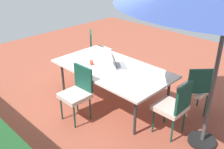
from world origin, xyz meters
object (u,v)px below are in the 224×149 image
Objects in this scene: dining_table at (112,69)px; chair_west at (174,105)px; chair_southeast at (97,48)px; laptop at (118,64)px; chair_north at (77,91)px; chair_southwest at (196,87)px; cup at (91,63)px.

chair_west is at bearing 179.01° from dining_table.
chair_southeast is (1.37, -0.85, -0.15)m from dining_table.
chair_west is at bearing -152.28° from laptop.
chair_southeast reaches higher than laptop.
laptop is (-0.07, -0.94, 0.24)m from chair_north.
chair_southwest is (-2.73, 0.09, 0.00)m from chair_southeast.
chair_southwest is at bearing -151.00° from dining_table.
chair_north is 1.00× the size of chair_southwest.
cup is at bearing 70.83° from laptop.
chair_west is 0.78m from chair_southwest.
cup is (0.37, 0.19, 0.09)m from dining_table.
chair_west and chair_southeast have the same top height.
cup reaches higher than dining_table.
chair_southwest is 2.43× the size of laptop.
dining_table is at bearing 85.81° from chair_north.
chair_southwest reaches higher than cup.
chair_west is 1.00× the size of chair_southwest.
chair_southeast is 10.77× the size of cup.
chair_west is at bearing 45.46° from chair_southwest.
laptop is 0.52m from cup.
chair_west and chair_north have the same top height.
chair_southeast is 1.46m from cup.
laptop is (-0.04, -0.12, 0.09)m from dining_table.
chair_north is 2.43× the size of laptop.
chair_west is 2.43× the size of laptop.
dining_table is 2.33× the size of chair_southeast.
laptop is at bearing 83.74° from chair_north.
dining_table is 0.83m from chair_north.
laptop is (1.33, 0.64, 0.24)m from chair_southwest.
dining_table is 1.61m from chair_southeast.
chair_southeast is 2.73m from chair_southwest.
laptop is at bearing -108.21° from dining_table.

